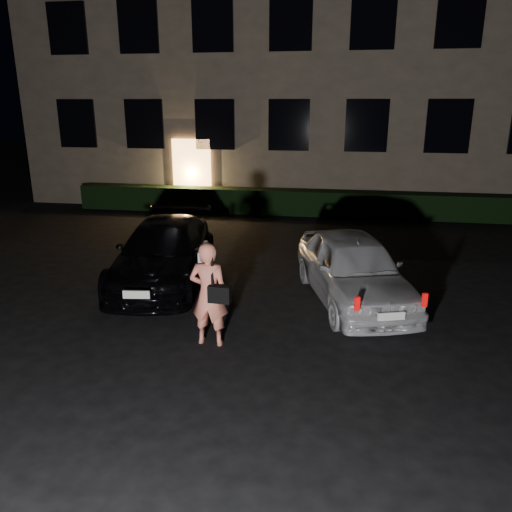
# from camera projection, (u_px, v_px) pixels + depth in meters

# --- Properties ---
(ground) EXTENTS (80.00, 80.00, 0.00)m
(ground) POSITION_uv_depth(u_px,v_px,m) (210.00, 360.00, 7.61)
(ground) COLOR black
(ground) RESTS_ON ground
(building) EXTENTS (20.00, 8.11, 12.00)m
(building) POSITION_uv_depth(u_px,v_px,m) (301.00, 43.00, 19.95)
(building) COLOR brown
(building) RESTS_ON ground
(hedge) EXTENTS (15.00, 0.70, 0.85)m
(hedge) POSITION_uv_depth(u_px,v_px,m) (286.00, 202.00, 17.37)
(hedge) COLOR black
(hedge) RESTS_ON ground
(sedan) EXTENTS (2.38, 4.66, 1.29)m
(sedan) POSITION_uv_depth(u_px,v_px,m) (164.00, 252.00, 10.83)
(sedan) COLOR black
(sedan) RESTS_ON ground
(hatch) EXTENTS (2.69, 4.24, 1.34)m
(hatch) POSITION_uv_depth(u_px,v_px,m) (353.00, 268.00, 9.70)
(hatch) COLOR silver
(hatch) RESTS_ON ground
(man) EXTENTS (0.70, 0.43, 1.71)m
(man) POSITION_uv_depth(u_px,v_px,m) (209.00, 294.00, 7.88)
(man) COLOR #E87A63
(man) RESTS_ON ground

